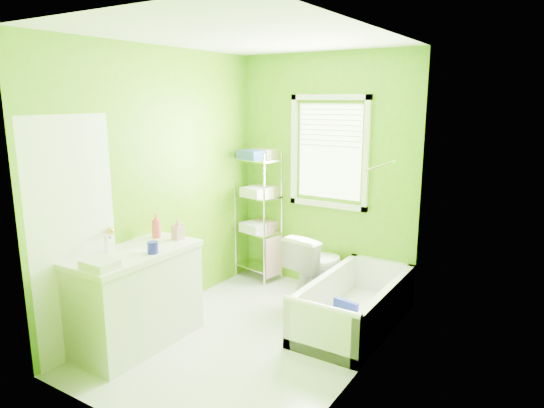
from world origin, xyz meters
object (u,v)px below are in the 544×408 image
Objects in this scene: toilet at (317,266)px; vanity at (136,295)px; bathtub at (353,311)px; wire_shelf_unit at (259,201)px.

vanity reaches higher than toilet.
bathtub is 1.31× the size of vanity.
toilet reaches higher than bathtub.
wire_shelf_unit is (-1.47, 0.60, 0.78)m from bathtub.
wire_shelf_unit reaches higher than toilet.
vanity is 0.73× the size of wire_shelf_unit.
wire_shelf_unit reaches higher than bathtub.
vanity is (-0.87, -1.72, 0.09)m from toilet.
toilet is at bearing 63.08° from vanity.
wire_shelf_unit is at bearing 89.72° from vanity.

